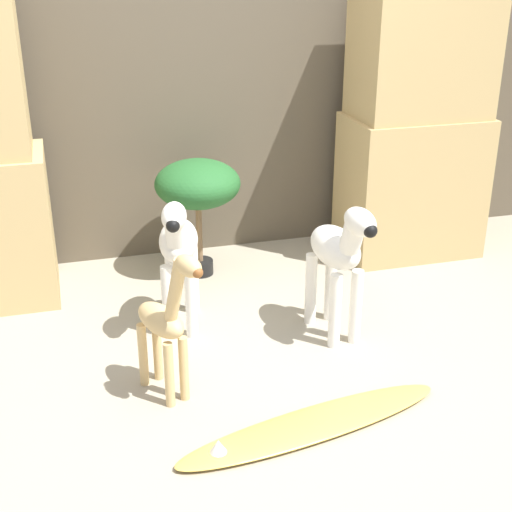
{
  "coord_description": "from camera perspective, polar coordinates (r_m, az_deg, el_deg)",
  "views": [
    {
      "loc": [
        -0.72,
        -2.37,
        1.66
      ],
      "look_at": [
        0.08,
        0.47,
        0.37
      ],
      "focal_mm": 50.0,
      "sensor_mm": 36.0,
      "label": 1
    }
  ],
  "objects": [
    {
      "name": "potted_palm_front",
      "position": [
        3.75,
        -4.69,
        5.56
      ],
      "size": [
        0.45,
        0.45,
        0.64
      ],
      "color": "black",
      "rests_on": "ground_plane"
    },
    {
      "name": "giraffe_figurine",
      "position": [
        2.76,
        -7.22,
        -5.19
      ],
      "size": [
        0.25,
        0.41,
        0.67
      ],
      "color": "tan",
      "rests_on": "ground_plane"
    },
    {
      "name": "wall_back",
      "position": [
        4.0,
        -5.34,
        15.47
      ],
      "size": [
        6.4,
        0.08,
        2.2
      ],
      "color": "brown",
      "rests_on": "ground_plane"
    },
    {
      "name": "rock_pillar_right",
      "position": [
        4.11,
        12.62,
        9.57
      ],
      "size": [
        0.76,
        0.47,
        1.45
      ],
      "color": "tan",
      "rests_on": "ground_plane"
    },
    {
      "name": "zebra_right",
      "position": [
        3.16,
        6.68,
        0.11
      ],
      "size": [
        0.22,
        0.48,
        0.68
      ],
      "color": "white",
      "rests_on": "ground_plane"
    },
    {
      "name": "zebra_left",
      "position": [
        3.23,
        -6.24,
        0.64
      ],
      "size": [
        0.25,
        0.48,
        0.68
      ],
      "color": "white",
      "rests_on": "ground_plane"
    },
    {
      "name": "ground_plane",
      "position": [
        2.98,
        1.04,
        -10.2
      ],
      "size": [
        14.0,
        14.0,
        0.0
      ],
      "primitive_type": "plane",
      "color": "#9E937F"
    },
    {
      "name": "surfboard",
      "position": [
        2.74,
        4.4,
        -13.31
      ],
      "size": [
        1.12,
        0.41,
        0.08
      ],
      "color": "gold",
      "rests_on": "ground_plane"
    }
  ]
}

